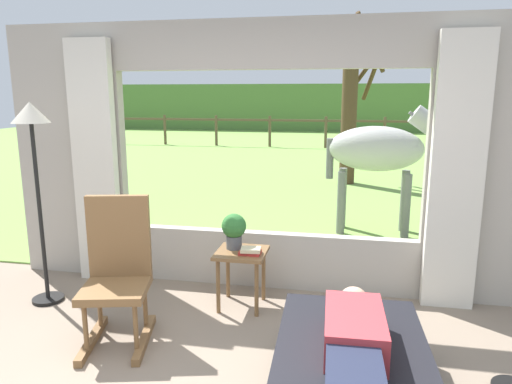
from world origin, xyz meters
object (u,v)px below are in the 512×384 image
at_px(book_stack, 250,251).
at_px(reclining_person, 354,349).
at_px(potted_plant, 234,229).
at_px(floor_lamp_left, 33,143).
at_px(side_table, 241,261).
at_px(horse, 382,150).
at_px(pasture_tree, 351,103).
at_px(rocking_chair, 118,271).

bearing_deg(book_stack, reclining_person, -58.30).
height_order(potted_plant, floor_lamp_left, floor_lamp_left).
distance_m(side_table, potted_plant, 0.29).
distance_m(reclining_person, floor_lamp_left, 3.17).
height_order(floor_lamp_left, horse, floor_lamp_left).
height_order(reclining_person, floor_lamp_left, floor_lamp_left).
bearing_deg(side_table, potted_plant, 143.13).
bearing_deg(potted_plant, reclining_person, -55.70).
height_order(side_table, floor_lamp_left, floor_lamp_left).
relative_size(potted_plant, pasture_tree, 0.09).
height_order(rocking_chair, horse, horse).
xyz_separation_m(book_stack, pasture_tree, (0.83, 6.25, 1.16)).
height_order(reclining_person, pasture_tree, pasture_tree).
bearing_deg(pasture_tree, side_table, -98.46).
xyz_separation_m(book_stack, horse, (1.25, 2.61, 0.61)).
bearing_deg(book_stack, potted_plant, 145.02).
xyz_separation_m(potted_plant, floor_lamp_left, (-1.71, -0.29, 0.76)).
distance_m(side_table, horse, 2.97).
bearing_deg(floor_lamp_left, book_stack, 5.22).
xyz_separation_m(side_table, book_stack, (0.09, -0.06, 0.12)).
bearing_deg(rocking_chair, floor_lamp_left, 140.41).
distance_m(reclining_person, potted_plant, 1.86).
bearing_deg(floor_lamp_left, side_table, 7.44).
xyz_separation_m(reclining_person, horse, (0.38, 4.02, 0.63)).
xyz_separation_m(rocking_chair, potted_plant, (0.73, 0.77, 0.16)).
height_order(horse, pasture_tree, pasture_tree).
xyz_separation_m(side_table, pasture_tree, (0.92, 6.19, 1.28)).
xyz_separation_m(reclining_person, side_table, (-0.96, 1.47, -0.10)).
xyz_separation_m(rocking_chair, book_stack, (0.91, 0.65, 0.00)).
bearing_deg(horse, book_stack, -23.46).
bearing_deg(pasture_tree, rocking_chair, -104.10).
xyz_separation_m(side_table, potted_plant, (-0.08, 0.06, 0.28)).
distance_m(reclining_person, rocking_chair, 1.93).
bearing_deg(potted_plant, floor_lamp_left, -170.25).
relative_size(rocking_chair, horse, 0.62).
xyz_separation_m(reclining_person, potted_plant, (-1.04, 1.53, 0.18)).
height_order(side_table, horse, horse).
distance_m(potted_plant, horse, 2.90).
height_order(side_table, pasture_tree, pasture_tree).
xyz_separation_m(rocking_chair, horse, (2.15, 3.26, 0.61)).
bearing_deg(horse, potted_plant, -27.66).
bearing_deg(rocking_chair, side_table, 27.84).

